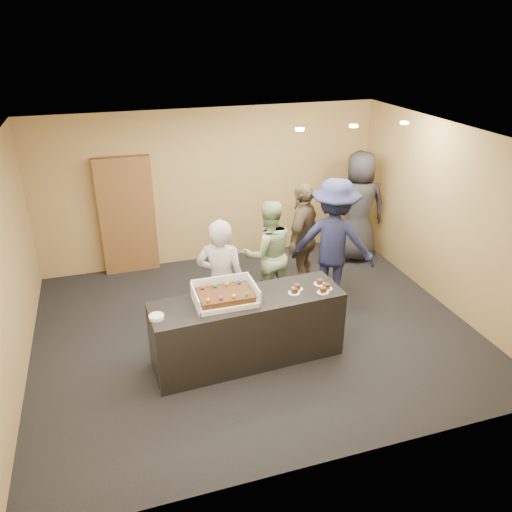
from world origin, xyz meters
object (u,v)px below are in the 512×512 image
object	(u,v)px
person_sage_man	(268,254)
sheet_cake	(225,295)
cake_box	(225,297)
person_navy_man	(333,242)
person_dark_suit	(358,207)
storage_cabinet	(127,216)
person_brown_extra	(303,238)
person_server_grey	(221,282)
serving_counter	(248,329)
plate_stack	(156,317)

from	to	relation	value
person_sage_man	sheet_cake	bearing A→B (deg)	53.04
cake_box	person_navy_man	bearing A→B (deg)	28.57
person_navy_man	person_dark_suit	world-z (taller)	person_dark_suit
storage_cabinet	person_brown_extra	size ratio (longest dim) A/B	1.12
storage_cabinet	person_navy_man	bearing A→B (deg)	-34.35
person_server_grey	person_dark_suit	xyz separation A→B (m)	(2.94, 1.79, 0.11)
serving_counter	person_brown_extra	xyz separation A→B (m)	(1.36, 1.54, 0.45)
person_dark_suit	person_sage_man	bearing A→B (deg)	38.76
sheet_cake	plate_stack	size ratio (longest dim) A/B	3.71
person_brown_extra	person_dark_suit	size ratio (longest dim) A/B	0.90
storage_cabinet	person_navy_man	size ratio (longest dim) A/B	1.03
sheet_cake	person_brown_extra	bearing A→B (deg)	43.13
sheet_cake	person_server_grey	distance (m)	0.56
person_navy_man	serving_counter	bearing A→B (deg)	65.01
person_brown_extra	sheet_cake	bearing A→B (deg)	-4.75
serving_counter	plate_stack	world-z (taller)	plate_stack
cake_box	person_server_grey	world-z (taller)	person_server_grey
serving_counter	person_navy_man	size ratio (longest dim) A/B	1.23
person_server_grey	person_dark_suit	bearing A→B (deg)	-124.84
plate_stack	person_navy_man	distance (m)	3.05
cake_box	person_sage_man	distance (m)	1.58
serving_counter	person_sage_man	bearing A→B (deg)	58.10
serving_counter	sheet_cake	bearing A→B (deg)	176.97
serving_counter	person_server_grey	distance (m)	0.72
person_sage_man	person_dark_suit	size ratio (longest dim) A/B	0.84
storage_cabinet	person_sage_man	world-z (taller)	storage_cabinet
cake_box	person_server_grey	xyz separation A→B (m)	(0.08, 0.51, -0.07)
person_sage_man	storage_cabinet	bearing A→B (deg)	-42.54
plate_stack	person_brown_extra	size ratio (longest dim) A/B	0.10
serving_counter	cake_box	bearing A→B (deg)	171.24
storage_cabinet	sheet_cake	size ratio (longest dim) A/B	3.14
storage_cabinet	cake_box	bearing A→B (deg)	-73.04
sheet_cake	person_brown_extra	xyz separation A→B (m)	(1.64, 1.54, -0.10)
plate_stack	person_dark_suit	bearing A→B (deg)	32.37
person_sage_man	person_brown_extra	distance (m)	0.72
serving_counter	person_brown_extra	distance (m)	2.10
cake_box	plate_stack	size ratio (longest dim) A/B	4.33
plate_stack	person_server_grey	bearing A→B (deg)	35.68
cake_box	person_dark_suit	size ratio (longest dim) A/B	0.38
serving_counter	person_brown_extra	size ratio (longest dim) A/B	1.34
plate_stack	person_server_grey	size ratio (longest dim) A/B	0.10
serving_counter	plate_stack	xyz separation A→B (m)	(-1.12, -0.13, 0.47)
serving_counter	person_server_grey	world-z (taller)	person_server_grey
person_navy_man	sheet_cake	bearing A→B (deg)	61.12
plate_stack	person_sage_man	distance (m)	2.30
serving_counter	person_dark_suit	size ratio (longest dim) A/B	1.21
person_dark_suit	person_server_grey	bearing A→B (deg)	42.75
cake_box	person_dark_suit	distance (m)	3.79
sheet_cake	person_sage_man	bearing A→B (deg)	52.39
person_server_grey	person_navy_man	world-z (taller)	person_navy_man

